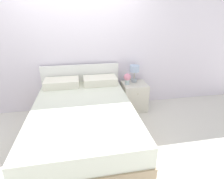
{
  "coord_description": "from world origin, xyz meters",
  "views": [
    {
      "loc": [
        0.02,
        -3.4,
        1.85
      ],
      "look_at": [
        0.53,
        -0.59,
        0.63
      ],
      "focal_mm": 28.0,
      "sensor_mm": 36.0,
      "label": 1
    }
  ],
  "objects": [
    {
      "name": "nightstand",
      "position": [
        1.06,
        -0.24,
        0.28
      ],
      "size": [
        0.48,
        0.47,
        0.57
      ],
      "color": "silver",
      "rests_on": "ground_plane"
    },
    {
      "name": "table_lamp",
      "position": [
        1.08,
        -0.13,
        0.81
      ],
      "size": [
        0.19,
        0.19,
        0.35
      ],
      "color": "#A8B2BC",
      "rests_on": "nightstand"
    },
    {
      "name": "wall_back",
      "position": [
        0.0,
        0.07,
        1.3
      ],
      "size": [
        8.0,
        0.06,
        2.6
      ],
      "color": "white",
      "rests_on": "ground_plane"
    },
    {
      "name": "flower_vase",
      "position": [
        0.9,
        -0.25,
        0.7
      ],
      "size": [
        0.14,
        0.14,
        0.23
      ],
      "color": "silver",
      "rests_on": "nightstand"
    },
    {
      "name": "ground_plane",
      "position": [
        0.0,
        0.0,
        0.0
      ],
      "size": [
        12.0,
        12.0,
        0.0
      ],
      "primitive_type": "plane",
      "color": "silver"
    },
    {
      "name": "bed",
      "position": [
        0.0,
        -1.01,
        0.32
      ],
      "size": [
        1.52,
        2.14,
        0.95
      ],
      "color": "tan",
      "rests_on": "ground_plane"
    }
  ]
}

